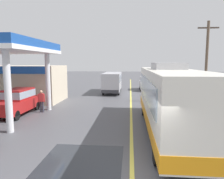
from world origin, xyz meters
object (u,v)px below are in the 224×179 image
object	(u,v)px
minibus_opposing_lane	(112,81)
car_at_pump	(17,100)
pedestrian_by_shop	(41,100)
car_trailing_behind_bus	(146,83)
coach_bus_main	(170,100)

from	to	relation	value
minibus_opposing_lane	car_at_pump	bearing A→B (deg)	-117.01
pedestrian_by_shop	car_at_pump	bearing A→B (deg)	-153.58
car_at_pump	car_trailing_behind_bus	bearing A→B (deg)	54.61
minibus_opposing_lane	car_trailing_behind_bus	distance (m)	5.21
car_at_pump	car_trailing_behind_bus	world-z (taller)	same
pedestrian_by_shop	car_trailing_behind_bus	distance (m)	16.15
pedestrian_by_shop	car_trailing_behind_bus	world-z (taller)	car_trailing_behind_bus
car_at_pump	minibus_opposing_lane	distance (m)	12.87
car_at_pump	minibus_opposing_lane	xyz separation A→B (m)	(5.84, 11.46, 0.46)
coach_bus_main	car_trailing_behind_bus	size ratio (longest dim) A/B	2.63
pedestrian_by_shop	minibus_opposing_lane	bearing A→B (deg)	67.79
coach_bus_main	car_at_pump	bearing A→B (deg)	164.22
minibus_opposing_lane	car_trailing_behind_bus	size ratio (longest dim) A/B	1.46
coach_bus_main	car_at_pump	world-z (taller)	coach_bus_main
coach_bus_main	minibus_opposing_lane	distance (m)	14.96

